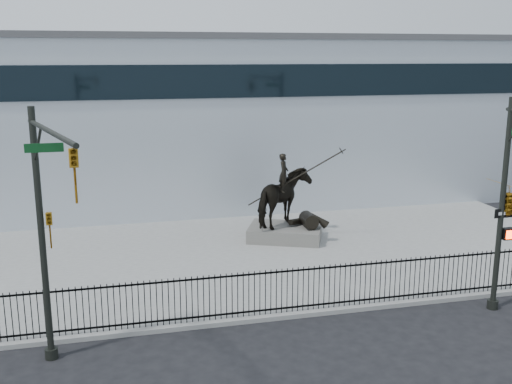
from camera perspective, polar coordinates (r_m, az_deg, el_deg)
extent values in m
plane|color=black|center=(18.68, 3.60, -13.35)|extent=(120.00, 120.00, 0.00)
cube|color=gray|center=(24.90, -1.24, -6.25)|extent=(30.00, 12.00, 0.15)
cube|color=silver|center=(36.50, -5.78, 6.99)|extent=(44.00, 14.00, 9.00)
cube|color=black|center=(19.63, 2.51, -11.00)|extent=(22.00, 0.05, 0.05)
cube|color=black|center=(19.16, 2.54, -7.58)|extent=(22.00, 0.05, 0.05)
cube|color=black|center=(19.40, 2.52, -9.38)|extent=(22.00, 0.03, 1.50)
cube|color=#625F5A|center=(26.99, 2.80, -3.88)|extent=(3.80, 3.29, 0.60)
imported|color=black|center=(26.58, 2.84, -0.64)|extent=(2.99, 3.18, 2.54)
imported|color=black|center=(26.34, 2.65, 1.83)|extent=(0.63, 0.74, 1.72)
cylinder|color=black|center=(26.34, 3.61, 1.23)|extent=(3.77, 1.69, 2.59)
cylinder|color=black|center=(18.17, -18.89, -14.33)|extent=(0.36, 0.36, 0.30)
cylinder|color=black|center=(16.94, -19.72, -4.18)|extent=(0.18, 0.18, 7.00)
cylinder|color=black|center=(14.18, -19.07, 5.48)|extent=(1.47, 4.84, 0.12)
imported|color=#B67914|center=(12.14, -16.86, 1.46)|extent=(0.18, 0.22, 1.10)
imported|color=#B67914|center=(16.86, -19.03, -3.49)|extent=(0.16, 0.20, 1.00)
cube|color=#0C3F19|center=(15.18, -19.54, 3.99)|extent=(0.90, 0.03, 0.22)
cylinder|color=black|center=(21.76, 21.60, -9.91)|extent=(0.36, 0.36, 0.30)
cylinder|color=black|center=(20.74, 22.37, -1.33)|extent=(0.18, 0.18, 7.00)
imported|color=#B67914|center=(20.82, 22.91, -0.75)|extent=(0.53, 2.48, 1.00)
cube|color=black|center=(21.09, 22.86, -3.68)|extent=(0.38, 0.22, 0.38)
cube|color=#FF2D05|center=(21.00, 23.05, -3.77)|extent=(0.28, 0.02, 0.28)
cube|color=black|center=(20.86, 22.85, -1.85)|extent=(0.95, 0.03, 0.30)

